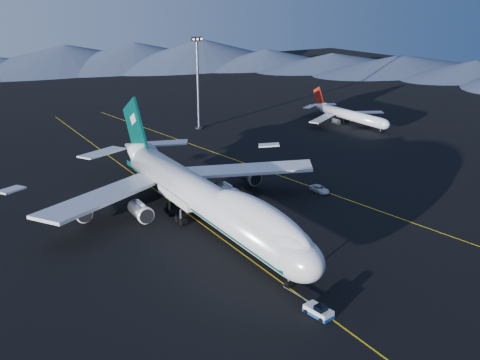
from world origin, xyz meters
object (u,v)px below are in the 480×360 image
boeing_747 (203,196)px  floodlight_mast (198,83)px  pushback_tug (318,312)px  service_van (320,189)px  second_jet (349,115)px

boeing_747 → floodlight_mast: floodlight_mast is taller
pushback_tug → service_van: pushback_tug is taller
boeing_747 → service_van: bearing=4.1°
boeing_747 → second_jet: bearing=30.4°
second_jet → pushback_tug: bearing=-146.4°
boeing_747 → service_van: size_ratio=14.23×
boeing_747 → service_van: boeing_747 is taller
pushback_tug → floodlight_mast: 109.45m
floodlight_mast → boeing_747: bearing=-117.2°
second_jet → service_van: second_jet is taller
boeing_747 → floodlight_mast: 76.94m
second_jet → floodlight_mast: (-44.75, 21.19, 11.38)m
pushback_tug → service_van: 47.93m
service_van → floodlight_mast: 67.45m
pushback_tug → second_jet: size_ratio=0.12×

